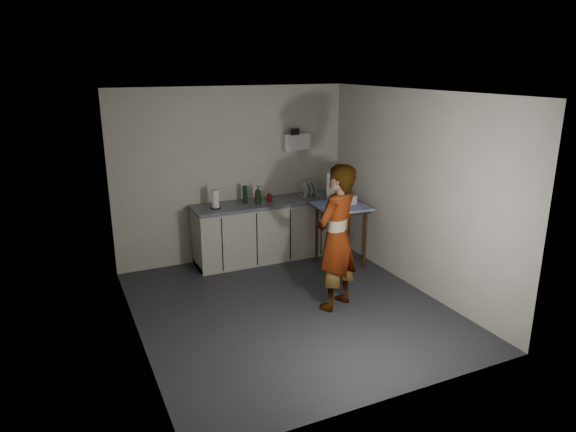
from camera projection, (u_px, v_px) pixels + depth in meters
name	position (u px, v px, depth m)	size (l,w,h in m)	color
ground	(290.00, 308.00, 6.34)	(4.00, 4.00, 0.00)	#2B2A30
wall_back	(234.00, 175.00, 7.70)	(3.60, 0.02, 2.60)	#B7AEA0
wall_right	(414.00, 191.00, 6.70)	(0.02, 4.00, 2.60)	#B7AEA0
wall_left	(132.00, 227.00, 5.25)	(0.02, 4.00, 2.60)	#B7AEA0
ceiling	(290.00, 93.00, 5.60)	(3.60, 4.00, 0.01)	silver
kitchen_counter	(266.00, 232.00, 7.86)	(2.24, 0.62, 0.91)	black
wall_shelf	(296.00, 142.00, 7.92)	(0.42, 0.18, 0.37)	white
side_table	(341.00, 213.00, 7.50)	(0.76, 0.76, 0.93)	#3D1C0E
standing_man	(337.00, 238.00, 6.15)	(0.66, 0.43, 1.80)	#B2A593
soap_bottle	(258.00, 194.00, 7.59)	(0.10, 0.10, 0.27)	black
soda_can	(269.00, 198.00, 7.69)	(0.07, 0.07, 0.12)	red
dark_bottle	(245.00, 195.00, 7.60)	(0.08, 0.08, 0.26)	black
paper_towel	(215.00, 200.00, 7.32)	(0.15, 0.15, 0.27)	black
dish_rack	(310.00, 192.00, 8.05)	(0.36, 0.27, 0.25)	silver
bakery_box	(341.00, 197.00, 7.53)	(0.37, 0.38, 0.45)	white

